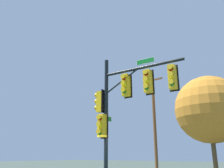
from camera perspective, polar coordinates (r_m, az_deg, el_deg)
name	(u,v)px	position (r m, az deg, el deg)	size (l,w,h in m)	color
signal_pole_assembly	(124,99)	(11.61, 2.95, -3.70)	(4.85, 1.15, 6.51)	black
utility_pole	(154,120)	(18.77, 10.14, -8.52)	(1.80, 0.34, 8.01)	brown
tree_near	(209,109)	(18.80, 22.26, -5.64)	(4.90, 4.90, 7.26)	brown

